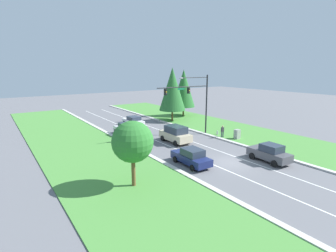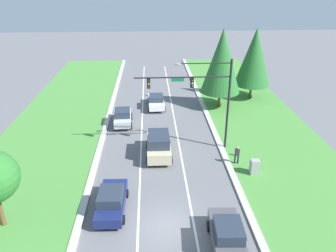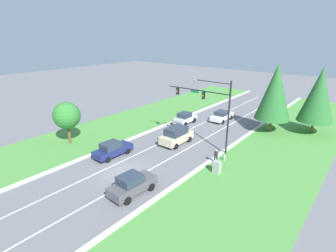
{
  "view_description": "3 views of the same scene",
  "coord_description": "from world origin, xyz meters",
  "px_view_note": "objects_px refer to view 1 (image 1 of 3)",
  "views": [
    {
      "loc": [
        -19.17,
        -16.89,
        9.26
      ],
      "look_at": [
        0.22,
        11.36,
        1.66
      ],
      "focal_mm": 28.0,
      "sensor_mm": 36.0,
      "label": 1
    },
    {
      "loc": [
        -0.8,
        -16.36,
        14.7
      ],
      "look_at": [
        0.74,
        11.03,
        2.0
      ],
      "focal_mm": 35.0,
      "sensor_mm": 36.0,
      "label": 2
    },
    {
      "loc": [
        18.0,
        -15.09,
        13.01
      ],
      "look_at": [
        -1.53,
        9.09,
        2.02
      ],
      "focal_mm": 28.0,
      "sensor_mm": 36.0,
      "label": 3
    }
  ],
  "objects_px": {
    "navy_sedan": "(191,157)",
    "conifer_far_right_tree": "(172,89)",
    "champagne_suv": "(176,134)",
    "pedestrian": "(222,131)",
    "silver_sedan": "(126,129)",
    "traffic_signal_mast": "(194,96)",
    "white_sedan": "(133,121)",
    "oak_near_left_tree": "(133,142)",
    "conifer_near_right_tree": "(184,88)",
    "utility_cabinet": "(237,134)",
    "graphite_sedan": "(270,153)",
    "fire_hydrant": "(217,133)"
  },
  "relations": [
    {
      "from": "navy_sedan",
      "to": "conifer_far_right_tree",
      "type": "bearing_deg",
      "value": 61.1
    },
    {
      "from": "silver_sedan",
      "to": "conifer_far_right_tree",
      "type": "xyz_separation_m",
      "value": [
        11.33,
        4.58,
        4.78
      ]
    },
    {
      "from": "traffic_signal_mast",
      "to": "conifer_far_right_tree",
      "type": "height_order",
      "value": "conifer_far_right_tree"
    },
    {
      "from": "silver_sedan",
      "to": "oak_near_left_tree",
      "type": "distance_m",
      "value": 16.96
    },
    {
      "from": "traffic_signal_mast",
      "to": "conifer_near_right_tree",
      "type": "distance_m",
      "value": 15.75
    },
    {
      "from": "fire_hydrant",
      "to": "traffic_signal_mast",
      "type": "bearing_deg",
      "value": 150.94
    },
    {
      "from": "oak_near_left_tree",
      "to": "white_sedan",
      "type": "bearing_deg",
      "value": 62.99
    },
    {
      "from": "white_sedan",
      "to": "utility_cabinet",
      "type": "relative_size",
      "value": 3.52
    },
    {
      "from": "graphite_sedan",
      "to": "pedestrian",
      "type": "xyz_separation_m",
      "value": [
        2.89,
        9.27,
        0.03
      ]
    },
    {
      "from": "champagne_suv",
      "to": "oak_near_left_tree",
      "type": "xyz_separation_m",
      "value": [
        -10.24,
        -8.41,
        2.6
      ]
    },
    {
      "from": "graphite_sedan",
      "to": "champagne_suv",
      "type": "height_order",
      "value": "champagne_suv"
    },
    {
      "from": "traffic_signal_mast",
      "to": "conifer_far_right_tree",
      "type": "xyz_separation_m",
      "value": [
        3.8,
        10.38,
        0.11
      ]
    },
    {
      "from": "utility_cabinet",
      "to": "silver_sedan",
      "type": "bearing_deg",
      "value": 137.18
    },
    {
      "from": "champagne_suv",
      "to": "oak_near_left_tree",
      "type": "distance_m",
      "value": 13.51
    },
    {
      "from": "navy_sedan",
      "to": "oak_near_left_tree",
      "type": "distance_m",
      "value": 7.47
    },
    {
      "from": "white_sedan",
      "to": "pedestrian",
      "type": "relative_size",
      "value": 2.75
    },
    {
      "from": "traffic_signal_mast",
      "to": "champagne_suv",
      "type": "xyz_separation_m",
      "value": [
        -3.89,
        -1.15,
        -4.48
      ]
    },
    {
      "from": "pedestrian",
      "to": "utility_cabinet",
      "type": "bearing_deg",
      "value": 127.8
    },
    {
      "from": "traffic_signal_mast",
      "to": "utility_cabinet",
      "type": "bearing_deg",
      "value": -51.21
    },
    {
      "from": "silver_sedan",
      "to": "navy_sedan",
      "type": "bearing_deg",
      "value": -91.39
    },
    {
      "from": "utility_cabinet",
      "to": "fire_hydrant",
      "type": "relative_size",
      "value": 1.88
    },
    {
      "from": "white_sedan",
      "to": "fire_hydrant",
      "type": "relative_size",
      "value": 6.64
    },
    {
      "from": "pedestrian",
      "to": "fire_hydrant",
      "type": "xyz_separation_m",
      "value": [
        0.33,
        1.28,
        -0.59
      ]
    },
    {
      "from": "conifer_far_right_tree",
      "to": "fire_hydrant",
      "type": "bearing_deg",
      "value": -93.83
    },
    {
      "from": "traffic_signal_mast",
      "to": "graphite_sedan",
      "type": "distance_m",
      "value": 13.07
    },
    {
      "from": "traffic_signal_mast",
      "to": "fire_hydrant",
      "type": "xyz_separation_m",
      "value": [
        2.99,
        -1.66,
        -5.22
      ]
    },
    {
      "from": "champagne_suv",
      "to": "navy_sedan",
      "type": "bearing_deg",
      "value": -115.24
    },
    {
      "from": "white_sedan",
      "to": "utility_cabinet",
      "type": "height_order",
      "value": "white_sedan"
    },
    {
      "from": "traffic_signal_mast",
      "to": "silver_sedan",
      "type": "bearing_deg",
      "value": 142.38
    },
    {
      "from": "champagne_suv",
      "to": "silver_sedan",
      "type": "bearing_deg",
      "value": 117.48
    },
    {
      "from": "graphite_sedan",
      "to": "oak_near_left_tree",
      "type": "height_order",
      "value": "oak_near_left_tree"
    },
    {
      "from": "white_sedan",
      "to": "conifer_near_right_tree",
      "type": "distance_m",
      "value": 13.44
    },
    {
      "from": "navy_sedan",
      "to": "fire_hydrant",
      "type": "relative_size",
      "value": 6.52
    },
    {
      "from": "utility_cabinet",
      "to": "oak_near_left_tree",
      "type": "xyz_separation_m",
      "value": [
        -17.84,
        -4.96,
        3.03
      ]
    },
    {
      "from": "graphite_sedan",
      "to": "oak_near_left_tree",
      "type": "xyz_separation_m",
      "value": [
        -13.9,
        2.65,
        2.78
      ]
    },
    {
      "from": "conifer_near_right_tree",
      "to": "conifer_far_right_tree",
      "type": "bearing_deg",
      "value": -148.55
    },
    {
      "from": "champagne_suv",
      "to": "pedestrian",
      "type": "distance_m",
      "value": 6.79
    },
    {
      "from": "white_sedan",
      "to": "pedestrian",
      "type": "xyz_separation_m",
      "value": [
        6.5,
        -13.57,
        0.12
      ]
    },
    {
      "from": "graphite_sedan",
      "to": "silver_sedan",
      "type": "bearing_deg",
      "value": 115.05
    },
    {
      "from": "graphite_sedan",
      "to": "utility_cabinet",
      "type": "xyz_separation_m",
      "value": [
        3.93,
        7.61,
        -0.25
      ]
    },
    {
      "from": "champagne_suv",
      "to": "pedestrian",
      "type": "bearing_deg",
      "value": -15.47
    },
    {
      "from": "pedestrian",
      "to": "traffic_signal_mast",
      "type": "bearing_deg",
      "value": -42.29
    },
    {
      "from": "conifer_near_right_tree",
      "to": "pedestrian",
      "type": "bearing_deg",
      "value": -109.84
    },
    {
      "from": "traffic_signal_mast",
      "to": "conifer_near_right_tree",
      "type": "relative_size",
      "value": 0.93
    },
    {
      "from": "traffic_signal_mast",
      "to": "pedestrian",
      "type": "xyz_separation_m",
      "value": [
        2.66,
        -2.94,
        -4.63
      ]
    },
    {
      "from": "navy_sedan",
      "to": "graphite_sedan",
      "type": "relative_size",
      "value": 1.03
    },
    {
      "from": "pedestrian",
      "to": "white_sedan",
      "type": "bearing_deg",
      "value": -58.74
    },
    {
      "from": "graphite_sedan",
      "to": "conifer_near_right_tree",
      "type": "height_order",
      "value": "conifer_near_right_tree"
    },
    {
      "from": "traffic_signal_mast",
      "to": "white_sedan",
      "type": "bearing_deg",
      "value": 109.91
    },
    {
      "from": "champagne_suv",
      "to": "white_sedan",
      "type": "bearing_deg",
      "value": 89.63
    }
  ]
}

